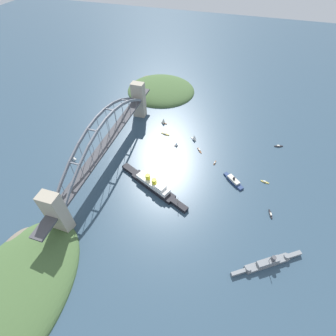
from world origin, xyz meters
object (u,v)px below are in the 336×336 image
object	(u,v)px
small_boat_4	(265,182)
small_boat_7	(163,121)
seaplane_taxiing_near_bridge	(79,178)
harbor_ferry_steamer	(233,181)
small_boat_2	(176,144)
small_boat_5	(199,150)
small_boat_3	(270,214)
small_boat_8	(278,146)
ocean_liner	(153,185)
naval_cruiser	(268,263)
seaplane_second_in_formation	(73,159)
small_boat_0	(165,134)
small_boat_6	(215,163)
small_boat_1	(194,137)
harbor_arch_bridge	(107,142)

from	to	relation	value
small_boat_4	small_boat_7	size ratio (longest dim) A/B	1.02
seaplane_taxiing_near_bridge	small_boat_7	xyz separation A→B (m)	(-139.62, 63.63, 2.43)
small_boat_7	harbor_ferry_steamer	bearing A→B (deg)	53.34
small_boat_2	small_boat_5	world-z (taller)	small_boat_2
small_boat_3	small_boat_8	world-z (taller)	small_boat_3
ocean_liner	naval_cruiser	bearing A→B (deg)	67.50
seaplane_second_in_formation	small_boat_3	size ratio (longest dim) A/B	0.93
ocean_liner	small_boat_0	world-z (taller)	ocean_liner
small_boat_7	small_boat_0	bearing A→B (deg)	23.20
harbor_ferry_steamer	small_boat_4	bearing A→B (deg)	106.22
seaplane_taxiing_near_bridge	small_boat_6	world-z (taller)	seaplane_taxiing_near_bridge
naval_cruiser	small_boat_6	size ratio (longest dim) A/B	7.93
seaplane_taxiing_near_bridge	small_boat_7	bearing A→B (deg)	155.50
naval_cruiser	small_boat_7	size ratio (longest dim) A/B	6.36
small_boat_4	small_boat_7	bearing A→B (deg)	-116.48
small_boat_4	small_boat_6	distance (m)	65.13
small_boat_8	small_boat_4	bearing A→B (deg)	-12.38
seaplane_taxiing_near_bridge	small_boat_1	distance (m)	164.91
small_boat_1	small_boat_3	xyz separation A→B (m)	(98.29, 107.62, -3.52)
naval_cruiser	small_boat_1	xyz separation A→B (m)	(-155.53, -105.63, 1.10)
small_boat_5	small_boat_7	bearing A→B (deg)	-124.10
naval_cruiser	small_boat_4	bearing A→B (deg)	-176.86
seaplane_second_in_formation	small_boat_7	xyz separation A→B (m)	(-111.76, 89.10, 2.40)
small_boat_0	small_boat_8	bearing A→B (deg)	97.50
small_boat_4	small_boat_8	world-z (taller)	small_boat_8
harbor_arch_bridge	small_boat_1	size ratio (longest dim) A/B	29.23
small_boat_1	small_boat_4	distance (m)	112.98
harbor_arch_bridge	small_boat_4	bearing A→B (deg)	95.59
small_boat_4	small_boat_8	bearing A→B (deg)	167.62
seaplane_taxiing_near_bridge	small_boat_4	size ratio (longest dim) A/B	1.04
small_boat_2	small_boat_3	distance (m)	150.34
small_boat_3	small_boat_8	distance (m)	119.08
small_boat_4	small_boat_5	xyz separation A→B (m)	(-31.90, -87.85, 0.05)
ocean_liner	harbor_ferry_steamer	xyz separation A→B (m)	(-37.36, 90.45, -2.63)
seaplane_second_in_formation	small_boat_0	xyz separation A→B (m)	(-86.92, 99.75, -1.41)
small_boat_1	small_boat_7	size ratio (longest dim) A/B	0.95
small_boat_1	small_boat_7	distance (m)	59.45
small_boat_8	harbor_arch_bridge	bearing A→B (deg)	-66.56
small_boat_3	ocean_liner	bearing A→B (deg)	-89.05
small_boat_2	small_boat_7	xyz separation A→B (m)	(-44.63, -33.35, 1.25)
seaplane_taxiing_near_bridge	small_boat_2	world-z (taller)	small_boat_2
small_boat_6	small_boat_8	world-z (taller)	small_boat_8
naval_cruiser	small_boat_3	bearing A→B (deg)	178.01
harbor_ferry_steamer	small_boat_4	xyz separation A→B (m)	(-10.66, 36.66, -1.56)
small_boat_1	small_boat_6	world-z (taller)	small_boat_1
ocean_liner	small_boat_2	xyz separation A→B (m)	(-80.22, 6.24, -1.55)
small_boat_2	harbor_ferry_steamer	bearing A→B (deg)	63.03
small_boat_0	small_boat_7	size ratio (longest dim) A/B	1.32
small_boat_1	small_boat_5	size ratio (longest dim) A/B	0.92
harbor_ferry_steamer	small_boat_0	distance (m)	123.93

